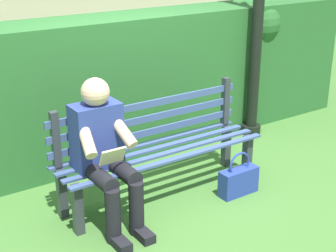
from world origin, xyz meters
TOP-DOWN VIEW (x-y plane):
  - ground at (0.00, 0.00)m, footprint 60.00×60.00m
  - park_bench at (0.00, -0.07)m, footprint 1.89×0.46m
  - person_seated at (0.59, 0.10)m, footprint 0.44×0.73m
  - hedge_backdrop at (-0.21, -1.08)m, footprint 5.92×0.70m
  - handbag at (-0.57, 0.36)m, footprint 0.37×0.13m

SIDE VIEW (x-z plane):
  - ground at x=0.00m, z-range 0.00..0.00m
  - handbag at x=-0.57m, z-range -0.07..0.34m
  - park_bench at x=0.00m, z-range 0.00..0.90m
  - person_seated at x=0.59m, z-range 0.03..1.20m
  - hedge_backdrop at x=-0.21m, z-range -0.01..1.48m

